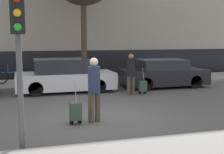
% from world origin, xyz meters
% --- Properties ---
extents(ground_plane, '(80.00, 80.00, 0.00)m').
position_xyz_m(ground_plane, '(0.00, 0.00, 0.00)').
color(ground_plane, '#565451').
extents(sidewalk_far, '(28.00, 3.00, 0.12)m').
position_xyz_m(sidewalk_far, '(0.00, 7.00, 0.06)').
color(sidewalk_far, gray).
rests_on(sidewalk_far, ground_plane).
extents(parked_car_1, '(4.20, 1.75, 1.44)m').
position_xyz_m(parked_car_1, '(-0.30, 4.63, 0.67)').
color(parked_car_1, silver).
rests_on(parked_car_1, ground_plane).
extents(parked_car_2, '(3.99, 1.83, 1.33)m').
position_xyz_m(parked_car_2, '(4.41, 4.69, 0.63)').
color(parked_car_2, black).
rests_on(parked_car_2, ground_plane).
extents(pedestrian_left, '(0.35, 0.34, 1.81)m').
position_xyz_m(pedestrian_left, '(-0.15, -0.50, 1.03)').
color(pedestrian_left, '#4C4233').
rests_on(pedestrian_left, ground_plane).
extents(trolley_left, '(0.34, 0.29, 1.14)m').
position_xyz_m(trolley_left, '(-0.69, -0.59, 0.36)').
color(trolley_left, '#335138').
rests_on(trolley_left, ground_plane).
extents(pedestrian_right, '(0.35, 0.34, 1.70)m').
position_xyz_m(pedestrian_right, '(2.22, 3.09, 0.97)').
color(pedestrian_right, '#4C4233').
rests_on(pedestrian_right, ground_plane).
extents(trolley_right, '(0.34, 0.29, 1.09)m').
position_xyz_m(trolley_right, '(2.76, 3.17, 0.33)').
color(trolley_right, '#335138').
rests_on(trolley_right, ground_plane).
extents(traffic_light, '(0.28, 0.47, 3.22)m').
position_xyz_m(traffic_light, '(-2.10, -2.37, 2.31)').
color(traffic_light, '#515154').
rests_on(traffic_light, ground_plane).
extents(parked_bicycle, '(1.77, 0.06, 0.96)m').
position_xyz_m(parked_bicycle, '(-2.53, 6.94, 0.49)').
color(parked_bicycle, black).
rests_on(parked_bicycle, sidewalk_far).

